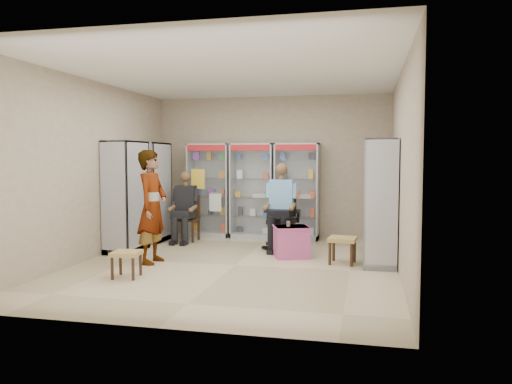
% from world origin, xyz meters
% --- Properties ---
extents(floor, '(6.00, 6.00, 0.00)m').
position_xyz_m(floor, '(0.00, 0.00, 0.00)').
color(floor, '#C7B18A').
rests_on(floor, ground).
extents(room_shell, '(5.02, 6.02, 3.01)m').
position_xyz_m(room_shell, '(0.00, 0.00, 1.97)').
color(room_shell, tan).
rests_on(room_shell, ground).
extents(cabinet_back_left, '(0.90, 0.50, 2.00)m').
position_xyz_m(cabinet_back_left, '(-1.30, 2.73, 1.00)').
color(cabinet_back_left, silver).
rests_on(cabinet_back_left, floor).
extents(cabinet_back_mid, '(0.90, 0.50, 2.00)m').
position_xyz_m(cabinet_back_mid, '(-0.35, 2.73, 1.00)').
color(cabinet_back_mid, '#A5A8AC').
rests_on(cabinet_back_mid, floor).
extents(cabinet_back_right, '(0.90, 0.50, 2.00)m').
position_xyz_m(cabinet_back_right, '(0.60, 2.73, 1.00)').
color(cabinet_back_right, '#A5A7AC').
rests_on(cabinet_back_right, floor).
extents(cabinet_right_far, '(0.90, 0.50, 2.00)m').
position_xyz_m(cabinet_right_far, '(2.23, 1.60, 1.00)').
color(cabinet_right_far, '#B1B3B9').
rests_on(cabinet_right_far, floor).
extents(cabinet_right_near, '(0.90, 0.50, 2.00)m').
position_xyz_m(cabinet_right_near, '(2.23, 0.50, 1.00)').
color(cabinet_right_near, silver).
rests_on(cabinet_right_near, floor).
extents(cabinet_left_far, '(0.90, 0.50, 2.00)m').
position_xyz_m(cabinet_left_far, '(-2.23, 1.80, 1.00)').
color(cabinet_left_far, '#BABCC2').
rests_on(cabinet_left_far, floor).
extents(cabinet_left_near, '(0.90, 0.50, 2.00)m').
position_xyz_m(cabinet_left_near, '(-2.23, 0.70, 1.00)').
color(cabinet_left_near, '#B2B6BA').
rests_on(cabinet_left_near, floor).
extents(wooden_chair, '(0.42, 0.42, 0.94)m').
position_xyz_m(wooden_chair, '(-1.55, 2.00, 0.47)').
color(wooden_chair, black).
rests_on(wooden_chair, floor).
extents(seated_customer, '(0.44, 0.60, 1.34)m').
position_xyz_m(seated_customer, '(-1.55, 1.95, 0.67)').
color(seated_customer, black).
rests_on(seated_customer, floor).
extents(office_chair, '(0.65, 0.65, 1.18)m').
position_xyz_m(office_chair, '(0.48, 1.57, 0.59)').
color(office_chair, black).
rests_on(office_chair, floor).
extents(seated_shopkeeper, '(0.50, 0.69, 1.50)m').
position_xyz_m(seated_shopkeeper, '(0.48, 1.52, 0.75)').
color(seated_shopkeeper, '#7293E2').
rests_on(seated_shopkeeper, floor).
extents(pink_trunk, '(0.70, 0.68, 0.53)m').
position_xyz_m(pink_trunk, '(0.77, 0.84, 0.27)').
color(pink_trunk, '#A54284').
rests_on(pink_trunk, floor).
extents(tea_glass, '(0.07, 0.07, 0.09)m').
position_xyz_m(tea_glass, '(0.72, 0.80, 0.58)').
color(tea_glass, '#4F1206').
rests_on(tea_glass, pink_trunk).
extents(woven_stool_a, '(0.47, 0.47, 0.43)m').
position_xyz_m(woven_stool_a, '(1.65, 0.49, 0.21)').
color(woven_stool_a, '#AF8749').
rests_on(woven_stool_a, floor).
extents(woven_stool_b, '(0.42, 0.42, 0.38)m').
position_xyz_m(woven_stool_b, '(-1.30, -1.13, 0.19)').
color(woven_stool_b, '#A17443').
rests_on(woven_stool_b, floor).
extents(standing_man, '(0.46, 0.68, 1.83)m').
position_xyz_m(standing_man, '(-1.35, -0.13, 0.91)').
color(standing_man, gray).
rests_on(standing_man, floor).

